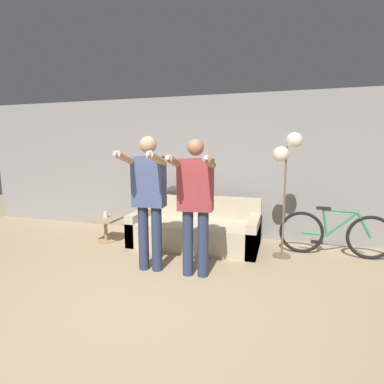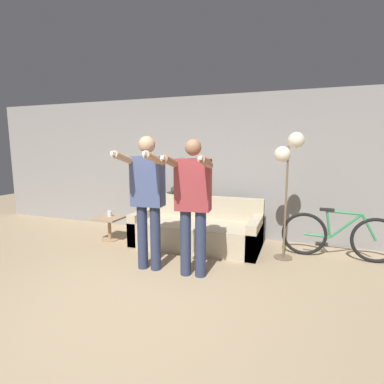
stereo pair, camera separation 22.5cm
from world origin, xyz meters
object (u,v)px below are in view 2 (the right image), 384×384
at_px(couch, 197,230).
at_px(cup, 110,214).
at_px(person_left, 147,194).
at_px(side_table, 109,224).
at_px(floor_lamp, 289,156).
at_px(cat, 179,190).
at_px(bicycle, 339,236).
at_px(person_right, 193,198).

xyz_separation_m(couch, cup, (-1.61, -0.20, 0.21)).
height_order(person_left, side_table, person_left).
relative_size(couch, cup, 20.20).
height_order(person_left, cup, person_left).
bearing_deg(person_left, floor_lamp, 27.14).
relative_size(cat, side_table, 0.91).
relative_size(couch, bicycle, 1.30).
bearing_deg(person_right, floor_lamp, 38.42).
height_order(couch, person_left, person_left).
relative_size(person_right, floor_lamp, 0.94).
distance_m(couch, cat, 0.87).
distance_m(person_left, cat, 1.57).
bearing_deg(cat, floor_lamp, -14.38).
relative_size(cat, bicycle, 0.26).
height_order(person_left, floor_lamp, floor_lamp).
bearing_deg(side_table, couch, 9.61).
relative_size(person_left, cup, 17.12).
bearing_deg(cat, couch, -36.81).
relative_size(couch, person_left, 1.18).
distance_m(floor_lamp, bicycle, 1.43).
xyz_separation_m(cat, bicycle, (2.67, -0.22, -0.54)).
height_order(person_left, person_right, person_left).
relative_size(person_left, floor_lamp, 0.96).
bearing_deg(side_table, person_left, -35.64).
bearing_deg(bicycle, couch, -176.56).
bearing_deg(couch, floor_lamp, -5.35).
relative_size(person_left, person_right, 1.02).
height_order(floor_lamp, cup, floor_lamp).
xyz_separation_m(side_table, bicycle, (3.77, 0.40, 0.05)).
bearing_deg(side_table, cup, 115.95).
bearing_deg(cup, couch, 7.20).
xyz_separation_m(couch, side_table, (-1.58, -0.27, 0.04)).
distance_m(person_right, floor_lamp, 1.60).
bearing_deg(bicycle, cup, -174.96).
bearing_deg(person_left, side_table, 140.04).
xyz_separation_m(person_left, cat, (-0.19, 1.55, -0.16)).
bearing_deg(couch, person_left, -103.69).
height_order(cat, side_table, cat).
distance_m(person_right, side_table, 2.26).
height_order(couch, cat, cat).
distance_m(cat, side_table, 1.40).
height_order(person_left, cat, person_left).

